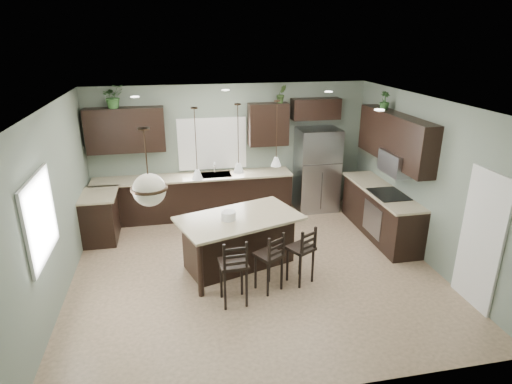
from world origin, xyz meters
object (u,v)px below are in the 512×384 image
(bar_stool_left, at_px, (233,271))
(bar_stool_center, at_px, (269,261))
(refrigerator, at_px, (317,170))
(bar_stool_right, at_px, (300,254))
(plant_back_left, at_px, (113,96))
(kitchen_island, at_px, (240,242))
(serving_dish, at_px, (228,216))

(bar_stool_left, relative_size, bar_stool_center, 1.08)
(refrigerator, bearing_deg, bar_stool_right, -113.05)
(bar_stool_right, relative_size, plant_back_left, 2.15)
(bar_stool_left, distance_m, plant_back_left, 4.41)
(kitchen_island, relative_size, serving_dish, 8.27)
(refrigerator, xyz_separation_m, bar_stool_right, (-1.24, -2.92, -0.43))
(bar_stool_left, xyz_separation_m, bar_stool_center, (0.58, 0.24, -0.04))
(refrigerator, xyz_separation_m, bar_stool_center, (-1.79, -3.04, -0.43))
(refrigerator, xyz_separation_m, bar_stool_left, (-2.37, -3.28, -0.39))
(bar_stool_center, distance_m, plant_back_left, 4.53)
(bar_stool_center, height_order, bar_stool_right, bar_stool_center)
(serving_dish, xyz_separation_m, plant_back_left, (-1.89, 2.48, 1.63))
(bar_stool_right, height_order, plant_back_left, plant_back_left)
(bar_stool_center, xyz_separation_m, plant_back_left, (-2.41, 3.19, 2.13))
(bar_stool_left, bearing_deg, kitchen_island, 72.61)
(kitchen_island, xyz_separation_m, serving_dish, (-0.19, -0.06, 0.53))
(bar_stool_left, height_order, bar_stool_center, bar_stool_left)
(bar_stool_right, bearing_deg, bar_stool_left, 169.26)
(bar_stool_left, relative_size, plant_back_left, 2.34)
(kitchen_island, relative_size, plant_back_left, 4.32)
(bar_stool_left, bearing_deg, bar_stool_right, 14.58)
(plant_back_left, bearing_deg, kitchen_island, -49.25)
(bar_stool_left, relative_size, bar_stool_right, 1.09)
(refrigerator, relative_size, serving_dish, 7.71)
(bar_stool_center, bearing_deg, bar_stool_right, -17.12)
(bar_stool_center, xyz_separation_m, bar_stool_right, (0.54, 0.12, -0.00))
(kitchen_island, height_order, serving_dish, serving_dish)
(bar_stool_left, height_order, bar_stool_right, bar_stool_left)
(bar_stool_left, bearing_deg, serving_dish, 82.76)
(refrigerator, bearing_deg, bar_stool_left, -125.83)
(bar_stool_center, bearing_deg, kitchen_island, 83.26)
(bar_stool_right, bearing_deg, kitchen_island, 114.46)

